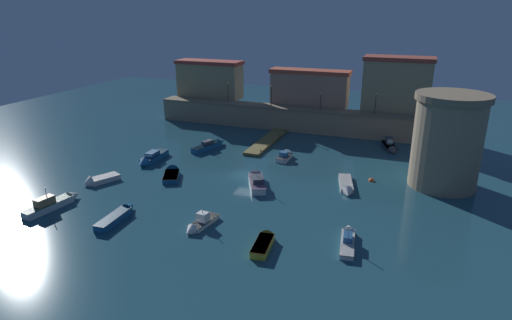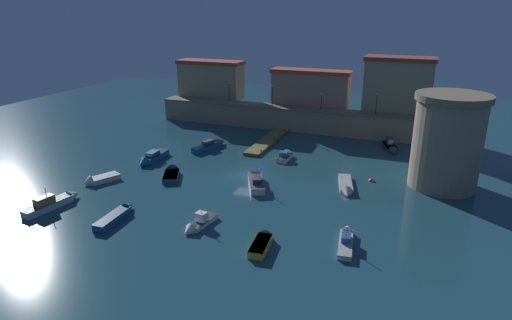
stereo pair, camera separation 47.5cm
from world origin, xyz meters
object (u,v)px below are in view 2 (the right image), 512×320
object	(u,v)px
moored_boat_12	(98,180)
moored_boat_10	(53,202)
quay_lamp_1	(272,92)
moored_boat_6	(263,242)
moored_boat_1	(210,145)
moored_boat_7	(198,224)
moored_boat_8	(256,180)
quay_lamp_3	(377,100)
moored_boat_11	(286,156)
quay_lamp_2	(321,98)
moored_boat_3	(391,147)
quay_lamp_0	(229,89)
moored_boat_5	(118,215)
moored_boat_4	(346,238)
fortress_tower	(447,141)
moored_boat_0	(172,173)
moored_boat_2	(151,158)
moored_boat_9	(346,187)
mooring_buoy_0	(371,181)

from	to	relation	value
moored_boat_12	moored_boat_10	bearing A→B (deg)	27.54
quay_lamp_1	moored_boat_6	distance (m)	43.39
moored_boat_1	moored_boat_7	size ratio (longest dim) A/B	1.43
moored_boat_1	moored_boat_8	distance (m)	16.62
quay_lamp_3	moored_boat_6	bearing A→B (deg)	-97.25
moored_boat_1	quay_lamp_3	bearing A→B (deg)	-40.70
moored_boat_1	moored_boat_11	world-z (taller)	moored_boat_1
quay_lamp_3	moored_boat_1	xyz separation A→B (m)	(-23.45, -15.54, -5.99)
moored_boat_6	quay_lamp_2	bearing A→B (deg)	-0.01
moored_boat_10	moored_boat_11	bearing A→B (deg)	-28.40
quay_lamp_3	moored_boat_3	xyz separation A→B (m)	(3.44, -6.14, -6.08)
moored_boat_1	moored_boat_3	world-z (taller)	moored_boat_1
quay_lamp_0	moored_boat_3	distance (m)	31.81
moored_boat_8	moored_boat_10	bearing A→B (deg)	102.44
moored_boat_5	moored_boat_11	size ratio (longest dim) A/B	1.44
quay_lamp_1	moored_boat_4	bearing A→B (deg)	-61.17
fortress_tower	moored_boat_10	bearing A→B (deg)	-151.39
moored_boat_0	moored_boat_1	distance (m)	12.62
moored_boat_4	moored_boat_10	distance (m)	32.34
moored_boat_2	moored_boat_3	size ratio (longest dim) A/B	1.13
fortress_tower	moored_boat_10	distance (m)	46.65
moored_boat_6	moored_boat_9	bearing A→B (deg)	-22.49
moored_boat_8	moored_boat_3	bearing A→B (deg)	-60.67
moored_boat_6	moored_boat_3	bearing A→B (deg)	-19.86
fortress_tower	moored_boat_5	bearing A→B (deg)	-145.78
moored_boat_9	moored_boat_12	distance (m)	31.42
quay_lamp_3	moored_boat_6	xyz separation A→B (m)	(-5.19, -40.82, -6.13)
moored_boat_9	moored_boat_5	bearing A→B (deg)	-65.42
moored_boat_9	moored_boat_1	bearing A→B (deg)	-124.46
moored_boat_3	moored_boat_6	bearing A→B (deg)	-30.18
quay_lamp_1	quay_lamp_2	xyz separation A→B (m)	(9.11, 0.00, -0.45)
moored_boat_3	moored_boat_11	size ratio (longest dim) A/B	1.39
moored_boat_0	moored_boat_10	size ratio (longest dim) A/B	0.76
moored_boat_5	moored_boat_10	size ratio (longest dim) A/B	0.88
moored_boat_11	quay_lamp_0	bearing A→B (deg)	45.87
quay_lamp_3	moored_boat_9	size ratio (longest dim) A/B	0.51
moored_boat_4	moored_boat_3	bearing A→B (deg)	-10.33
quay_lamp_1	moored_boat_9	world-z (taller)	quay_lamp_1
fortress_tower	moored_boat_0	size ratio (longest dim) A/B	2.11
quay_lamp_1	moored_boat_9	xyz separation A→B (m)	(18.20, -24.41, -6.34)
fortress_tower	quay_lamp_1	bearing A→B (deg)	146.63
quay_lamp_3	mooring_buoy_0	world-z (taller)	quay_lamp_3
moored_boat_1	moored_boat_12	size ratio (longest dim) A/B	1.46
moored_boat_6	moored_boat_5	bearing A→B (deg)	85.04
moored_boat_12	mooring_buoy_0	size ratio (longest dim) A/B	6.62
quay_lamp_1	moored_boat_11	xyz separation A→B (m)	(7.66, -15.83, -6.23)
moored_boat_5	moored_boat_8	xyz separation A→B (m)	(10.28, 14.21, 0.13)
moored_boat_6	moored_boat_7	xyz separation A→B (m)	(-7.42, 0.97, -0.02)
moored_boat_5	moored_boat_11	world-z (taller)	moored_boat_11
moored_boat_5	moored_boat_6	size ratio (longest dim) A/B	1.25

